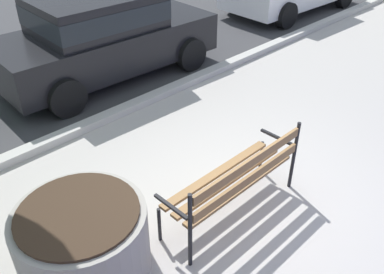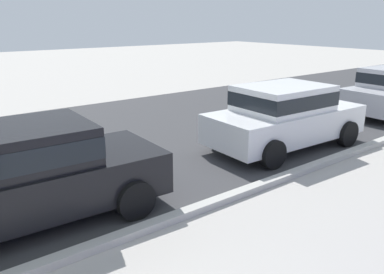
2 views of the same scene
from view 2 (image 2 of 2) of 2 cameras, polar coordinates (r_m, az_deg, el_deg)
parked_car_black at (r=6.44m, az=-23.17°, el=-4.72°), size 4.17×2.06×1.56m
parked_car_white at (r=9.73m, az=13.44°, el=3.23°), size 4.17×2.06×1.56m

